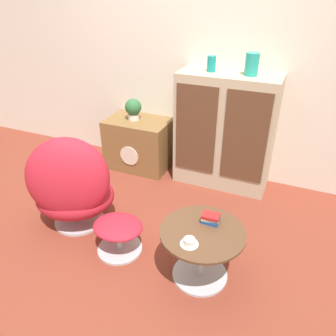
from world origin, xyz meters
The scene contains 12 objects.
ground_plane centered at (0.00, 0.00, 0.00)m, with size 12.00×12.00×0.00m, color brown.
wall_back centered at (0.00, 1.57, 1.30)m, with size 6.40×0.06×2.60m.
sideboard centered at (0.39, 1.34, 0.59)m, with size 0.97×0.42×1.18m.
tv_console centered at (-0.59, 1.30, 0.29)m, with size 0.71×0.49×0.58m.
egg_chair centered at (-0.59, 0.09, 0.40)m, with size 0.88×0.85×0.90m.
ottoman centered at (-0.08, -0.03, 0.20)m, with size 0.41×0.36×0.29m.
coffee_table centered at (0.61, -0.03, 0.27)m, with size 0.60×0.60×0.43m.
vase_leftmost centered at (0.21, 1.34, 1.25)m, with size 0.08×0.08×0.15m.
vase_inner_left centered at (0.58, 1.34, 1.28)m, with size 0.12×0.12×0.20m.
potted_plant centered at (-0.64, 1.30, 0.70)m, with size 0.18×0.18×0.23m.
teacup centered at (0.57, -0.19, 0.45)m, with size 0.12×0.12×0.05m.
book_stack centered at (0.63, 0.08, 0.46)m, with size 0.13×0.10×0.07m.
Camera 1 is at (1.07, -1.72, 1.92)m, focal length 35.00 mm.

